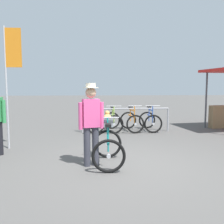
{
  "coord_description": "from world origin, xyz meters",
  "views": [
    {
      "loc": [
        -0.63,
        -5.12,
        1.66
      ],
      "look_at": [
        -0.17,
        1.21,
        1.0
      ],
      "focal_mm": 39.76,
      "sensor_mm": 36.0,
      "label": 1
    }
  ],
  "objects_px": {
    "racked_bike_orange": "(132,121)",
    "racked_bike_white": "(94,121)",
    "person_with_featured_bike": "(91,121)",
    "racked_bike_lime": "(113,121)",
    "banner_flag": "(11,64)",
    "featured_bicycle": "(108,141)",
    "racked_bike_blue": "(150,121)"
  },
  "relations": [
    {
      "from": "racked_bike_orange",
      "to": "racked_bike_white",
      "type": "bearing_deg",
      "value": -179.22
    },
    {
      "from": "racked_bike_orange",
      "to": "banner_flag",
      "type": "relative_size",
      "value": 0.37
    },
    {
      "from": "racked_bike_white",
      "to": "racked_bike_lime",
      "type": "distance_m",
      "value": 0.7
    },
    {
      "from": "racked_bike_orange",
      "to": "banner_flag",
      "type": "height_order",
      "value": "banner_flag"
    },
    {
      "from": "racked_bike_white",
      "to": "person_with_featured_bike",
      "type": "distance_m",
      "value": 4.02
    },
    {
      "from": "racked_bike_lime",
      "to": "banner_flag",
      "type": "height_order",
      "value": "banner_flag"
    },
    {
      "from": "racked_bike_blue",
      "to": "banner_flag",
      "type": "relative_size",
      "value": 0.34
    },
    {
      "from": "racked_bike_lime",
      "to": "racked_bike_white",
      "type": "bearing_deg",
      "value": -179.22
    },
    {
      "from": "racked_bike_white",
      "to": "person_with_featured_bike",
      "type": "xyz_separation_m",
      "value": [
        -0.05,
        -3.98,
        0.58
      ]
    },
    {
      "from": "person_with_featured_bike",
      "to": "banner_flag",
      "type": "relative_size",
      "value": 0.54
    },
    {
      "from": "banner_flag",
      "to": "racked_bike_blue",
      "type": "bearing_deg",
      "value": 29.45
    },
    {
      "from": "racked_bike_lime",
      "to": "racked_bike_orange",
      "type": "xyz_separation_m",
      "value": [
        0.7,
        0.01,
        0.0
      ]
    },
    {
      "from": "racked_bike_lime",
      "to": "racked_bike_blue",
      "type": "bearing_deg",
      "value": 0.78
    },
    {
      "from": "racked_bike_lime",
      "to": "featured_bicycle",
      "type": "bearing_deg",
      "value": -95.95
    },
    {
      "from": "racked_bike_orange",
      "to": "banner_flag",
      "type": "xyz_separation_m",
      "value": [
        -3.54,
        -2.39,
        1.86
      ]
    },
    {
      "from": "featured_bicycle",
      "to": "banner_flag",
      "type": "bearing_deg",
      "value": 149.43
    },
    {
      "from": "racked_bike_blue",
      "to": "person_with_featured_bike",
      "type": "height_order",
      "value": "person_with_featured_bike"
    },
    {
      "from": "racked_bike_orange",
      "to": "racked_bike_blue",
      "type": "bearing_deg",
      "value": 0.78
    },
    {
      "from": "racked_bike_white",
      "to": "racked_bike_blue",
      "type": "distance_m",
      "value": 2.1
    },
    {
      "from": "racked_bike_white",
      "to": "banner_flag",
      "type": "bearing_deg",
      "value": -132.15
    },
    {
      "from": "racked_bike_orange",
      "to": "featured_bicycle",
      "type": "bearing_deg",
      "value": -106.0
    },
    {
      "from": "racked_bike_lime",
      "to": "racked_bike_blue",
      "type": "distance_m",
      "value": 1.4
    },
    {
      "from": "racked_bike_lime",
      "to": "banner_flag",
      "type": "bearing_deg",
      "value": -140.1
    },
    {
      "from": "person_with_featured_bike",
      "to": "racked_bike_lime",
      "type": "bearing_deg",
      "value": 79.3
    },
    {
      "from": "racked_bike_orange",
      "to": "featured_bicycle",
      "type": "height_order",
      "value": "featured_bicycle"
    },
    {
      "from": "racked_bike_lime",
      "to": "featured_bicycle",
      "type": "relative_size",
      "value": 0.9
    },
    {
      "from": "racked_bike_blue",
      "to": "person_with_featured_bike",
      "type": "xyz_separation_m",
      "value": [
        -2.15,
        -4.0,
        0.58
      ]
    },
    {
      "from": "racked_bike_white",
      "to": "racked_bike_blue",
      "type": "height_order",
      "value": "same"
    },
    {
      "from": "racked_bike_white",
      "to": "banner_flag",
      "type": "distance_m",
      "value": 3.7
    },
    {
      "from": "racked_bike_lime",
      "to": "racked_bike_orange",
      "type": "height_order",
      "value": "same"
    },
    {
      "from": "racked_bike_white",
      "to": "banner_flag",
      "type": "height_order",
      "value": "banner_flag"
    },
    {
      "from": "racked_bike_white",
      "to": "racked_bike_orange",
      "type": "bearing_deg",
      "value": 0.78
    }
  ]
}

